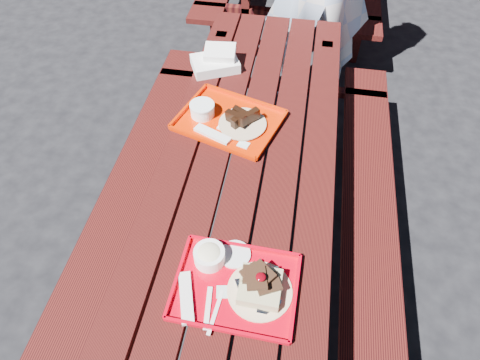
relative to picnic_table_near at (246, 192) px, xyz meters
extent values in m
plane|color=black|center=(0.00, 0.00, -0.56)|extent=(60.00, 60.00, 0.00)
cube|color=#46120D|center=(-0.30, 0.00, 0.17)|extent=(0.14, 2.40, 0.04)
cube|color=#46120D|center=(-0.15, 0.00, 0.17)|extent=(0.14, 2.40, 0.04)
cube|color=#46120D|center=(0.00, 0.00, 0.17)|extent=(0.14, 2.40, 0.04)
cube|color=#46120D|center=(0.15, 0.00, 0.17)|extent=(0.14, 2.40, 0.04)
cube|color=#46120D|center=(0.30, 0.00, 0.17)|extent=(0.14, 2.40, 0.04)
cube|color=#46120D|center=(-0.58, 0.00, -0.13)|extent=(0.25, 2.40, 0.04)
cube|color=#46120D|center=(-0.58, 0.84, -0.35)|extent=(0.06, 0.06, 0.42)
cube|color=#46120D|center=(0.58, 0.00, -0.13)|extent=(0.25, 2.40, 0.04)
cube|color=#46120D|center=(0.58, 0.84, -0.35)|extent=(0.06, 0.06, 0.42)
cube|color=#46120D|center=(-0.30, 0.96, -0.19)|extent=(0.06, 0.06, 0.75)
cube|color=#46120D|center=(0.30, 0.96, -0.19)|extent=(0.06, 0.06, 0.75)
cube|color=#46120D|center=(0.00, 0.96, -0.13)|extent=(1.40, 0.06, 0.04)
cube|color=#46120D|center=(-0.58, 1.96, -0.35)|extent=(0.06, 0.06, 0.42)
cube|color=#46120D|center=(0.58, 1.96, -0.35)|extent=(0.06, 0.06, 0.42)
cube|color=#46120D|center=(-0.30, 1.84, -0.19)|extent=(0.06, 0.06, 0.75)
cube|color=#46120D|center=(0.30, 1.84, -0.19)|extent=(0.06, 0.06, 0.75)
cube|color=#46120D|center=(0.00, 1.84, -0.13)|extent=(1.40, 0.06, 0.04)
cube|color=#C60013|center=(0.06, -0.56, 0.20)|extent=(0.40, 0.32, 0.01)
cube|color=#C60013|center=(0.06, -0.41, 0.21)|extent=(0.40, 0.02, 0.02)
cube|color=#C60013|center=(0.05, -0.71, 0.21)|extent=(0.40, 0.02, 0.02)
cube|color=#C60013|center=(0.25, -0.57, 0.21)|extent=(0.02, 0.31, 0.02)
cube|color=#C60013|center=(-0.14, -0.56, 0.21)|extent=(0.02, 0.31, 0.02)
cylinder|color=#D1B18B|center=(0.14, -0.56, 0.20)|extent=(0.22, 0.22, 0.01)
cube|color=tan|center=(0.14, -0.60, 0.23)|extent=(0.14, 0.07, 0.04)
cube|color=tan|center=(0.14, -0.53, 0.23)|extent=(0.14, 0.07, 0.04)
ellipsoid|color=#590108|center=(0.14, -0.56, 0.31)|extent=(0.03, 0.03, 0.01)
cylinder|color=white|center=(-0.05, -0.48, 0.23)|extent=(0.11, 0.11, 0.05)
ellipsoid|color=beige|center=(-0.05, -0.48, 0.24)|extent=(0.09, 0.09, 0.04)
cylinder|color=silver|center=(0.03, -0.44, 0.21)|extent=(0.11, 0.11, 0.01)
cube|color=white|center=(-0.09, -0.63, 0.21)|extent=(0.10, 0.18, 0.01)
cube|color=white|center=(-0.02, -0.65, 0.20)|extent=(0.03, 0.15, 0.01)
cube|color=white|center=(0.01, -0.66, 0.20)|extent=(0.03, 0.15, 0.00)
cube|color=silver|center=(0.02, -0.59, 0.20)|extent=(0.05, 0.05, 0.00)
cube|color=red|center=(-0.12, 0.24, 0.20)|extent=(0.51, 0.45, 0.01)
cube|color=red|center=(-0.07, 0.40, 0.21)|extent=(0.42, 0.14, 0.02)
cube|color=red|center=(-0.17, 0.08, 0.21)|extent=(0.42, 0.14, 0.02)
cube|color=red|center=(0.09, 0.17, 0.21)|extent=(0.11, 0.32, 0.02)
cube|color=red|center=(-0.32, 0.30, 0.21)|extent=(0.11, 0.32, 0.02)
cube|color=white|center=(-0.07, 0.22, 0.21)|extent=(0.18, 0.18, 0.01)
cylinder|color=tan|center=(-0.05, 0.22, 0.21)|extent=(0.22, 0.22, 0.01)
cylinder|color=white|center=(-0.24, 0.26, 0.23)|extent=(0.11, 0.11, 0.05)
cylinder|color=white|center=(-0.24, 0.26, 0.26)|extent=(0.11, 0.11, 0.01)
cube|color=silver|center=(-0.17, 0.13, 0.21)|extent=(0.18, 0.11, 0.01)
cube|color=white|center=(-0.03, 0.10, 0.20)|extent=(0.06, 0.05, 0.00)
cube|color=white|center=(-0.27, 0.63, 0.22)|extent=(0.28, 0.25, 0.05)
cube|color=white|center=(-0.25, 0.67, 0.26)|extent=(0.17, 0.14, 0.04)
camera|label=1|loc=(0.18, -1.19, 1.52)|focal=32.00mm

